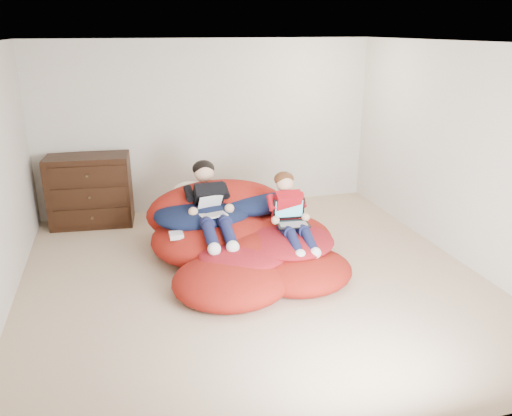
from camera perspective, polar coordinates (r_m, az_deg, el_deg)
The scene contains 9 objects.
room_shell at distance 5.52m, azimuth -0.32°, elevation -6.04°, with size 5.10×5.10×2.77m.
dresser at distance 7.33m, azimuth -18.40°, elevation 1.91°, with size 1.15×0.68×0.99m.
beanbag_pile at distance 5.98m, azimuth -1.74°, elevation -3.42°, with size 2.21×2.40×0.87m.
cream_pillow at distance 6.55m, azimuth -7.64°, elevation 1.82°, with size 0.44×0.28×0.28m, color white.
older_boy at distance 5.96m, azimuth -5.31°, elevation 0.79°, with size 0.38×1.33×0.76m.
younger_boy at distance 5.78m, azimuth 3.93°, elevation -0.30°, with size 0.32×1.01×0.74m.
laptop_white at distance 5.86m, azimuth -5.07°, elevation -0.12°, with size 0.34×0.38×0.20m.
laptop_black at distance 5.77m, azimuth 4.04°, elevation -1.06°, with size 0.39×0.33×0.27m.
power_adapter at distance 5.73m, azimuth -9.10°, elevation -3.10°, with size 0.15×0.15×0.06m, color silver.
Camera 1 is at (-1.30, -4.79, 2.64)m, focal length 35.00 mm.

